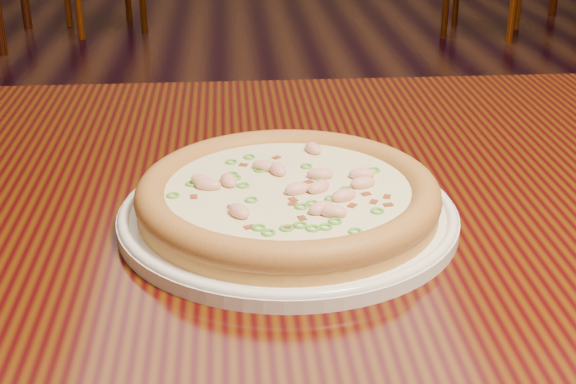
{
  "coord_description": "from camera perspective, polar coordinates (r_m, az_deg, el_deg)",
  "views": [
    {
      "loc": [
        -0.2,
        -1.28,
        1.08
      ],
      "look_at": [
        -0.15,
        -0.63,
        0.78
      ],
      "focal_mm": 50.0,
      "sensor_mm": 36.0,
      "label": 1
    }
  ],
  "objects": [
    {
      "name": "hero_table",
      "position": [
        0.84,
        8.0,
        -6.37
      ],
      "size": [
        1.2,
        0.8,
        0.75
      ],
      "color": "black",
      "rests_on": "ground"
    },
    {
      "name": "pizza",
      "position": [
        0.72,
        0.01,
        -0.21
      ],
      "size": [
        0.27,
        0.27,
        0.03
      ],
      "color": "#BB8D42",
      "rests_on": "plate"
    },
    {
      "name": "plate",
      "position": [
        0.73,
        0.0,
        -1.53
      ],
      "size": [
        0.31,
        0.31,
        0.02
      ],
      "color": "white",
      "rests_on": "hero_table"
    }
  ]
}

